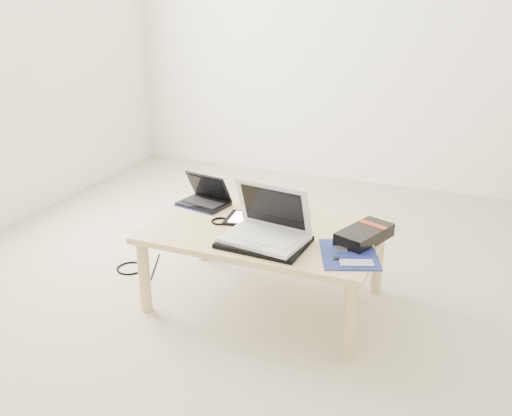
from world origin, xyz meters
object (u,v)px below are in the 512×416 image
at_px(white_laptop, 267,227).
at_px(gpu_box, 364,235).
at_px(netbook, 205,198).
at_px(coffee_table, 265,237).

bearing_deg(white_laptop, gpu_box, 23.94).
xyz_separation_m(netbook, gpu_box, (0.88, -0.13, -0.01)).
xyz_separation_m(coffee_table, white_laptop, (0.07, -0.14, 0.12)).
distance_m(white_laptop, gpu_box, 0.44).
relative_size(coffee_table, white_laptop, 2.82).
bearing_deg(netbook, gpu_box, -8.56).
bearing_deg(white_laptop, coffee_table, 114.99).
xyz_separation_m(white_laptop, gpu_box, (0.40, 0.18, -0.04)).
bearing_deg(netbook, coffee_table, -22.46).
bearing_deg(gpu_box, coffee_table, -175.73).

